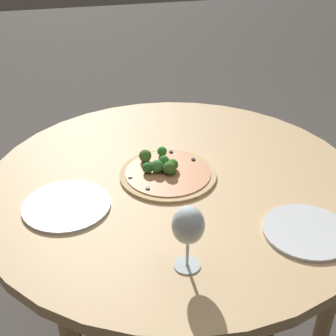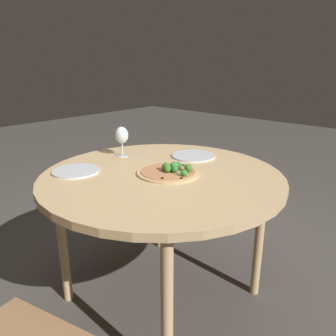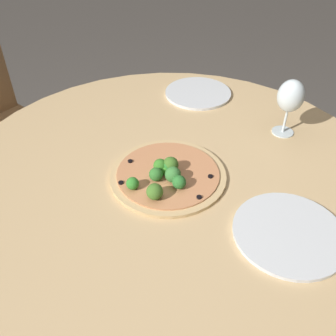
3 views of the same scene
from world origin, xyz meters
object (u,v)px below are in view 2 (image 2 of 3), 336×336
at_px(wine_glass, 122,136).
at_px(plate_far, 76,171).
at_px(plate_near, 193,156).
at_px(pizza, 170,171).

bearing_deg(wine_glass, plate_far, -82.70).
height_order(wine_glass, plate_near, wine_glass).
bearing_deg(plate_near, pizza, -72.67).
height_order(wine_glass, plate_far, wine_glass).
distance_m(plate_near, plate_far, 0.70).
bearing_deg(plate_near, wine_glass, -139.22).
relative_size(plate_near, plate_far, 1.08).
distance_m(wine_glass, plate_near, 0.45).
bearing_deg(plate_far, pizza, 38.69).
distance_m(wine_glass, plate_far, 0.38).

